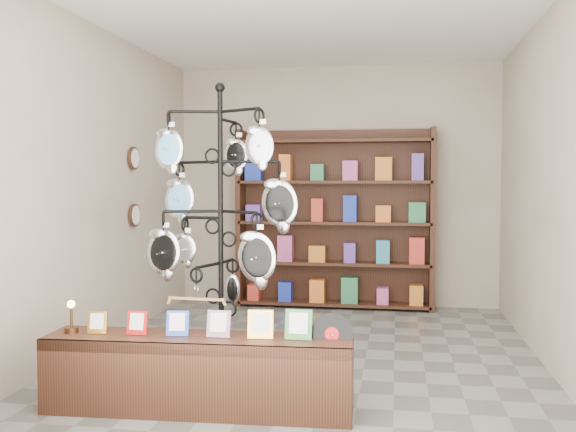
{
  "coord_description": "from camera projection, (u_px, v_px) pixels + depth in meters",
  "views": [
    {
      "loc": [
        0.76,
        -5.58,
        1.55
      ],
      "look_at": [
        -0.02,
        -1.0,
        1.3
      ],
      "focal_mm": 40.0,
      "sensor_mm": 36.0,
      "label": 1
    }
  ],
  "objects": [
    {
      "name": "ground",
      "position": [
        309.0,
        356.0,
        5.7
      ],
      "size": [
        5.0,
        5.0,
        0.0
      ],
      "primitive_type": "plane",
      "color": "slate",
      "rests_on": "ground"
    },
    {
      "name": "room_envelope",
      "position": [
        309.0,
        148.0,
        5.61
      ],
      "size": [
        5.0,
        5.0,
        5.0
      ],
      "color": "#B9A895",
      "rests_on": "ground"
    },
    {
      "name": "display_tree",
      "position": [
        221.0,
        212.0,
        4.84
      ],
      "size": [
        1.17,
        1.08,
        2.29
      ],
      "rotation": [
        0.0,
        0.0,
        -0.13
      ],
      "color": "black",
      "rests_on": "ground"
    },
    {
      "name": "front_shelf",
      "position": [
        199.0,
        373.0,
        4.32
      ],
      "size": [
        2.09,
        0.52,
        0.73
      ],
      "rotation": [
        0.0,
        0.0,
        0.05
      ],
      "color": "black",
      "rests_on": "ground"
    },
    {
      "name": "back_shelving",
      "position": [
        334.0,
        224.0,
        7.91
      ],
      "size": [
        2.42,
        0.36,
        2.2
      ],
      "color": "black",
      "rests_on": "ground"
    },
    {
      "name": "wall_clocks",
      "position": [
        134.0,
        187.0,
        6.74
      ],
      "size": [
        0.03,
        0.24,
        0.84
      ],
      "color": "black",
      "rests_on": "ground"
    }
  ]
}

